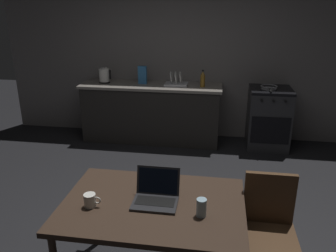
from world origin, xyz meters
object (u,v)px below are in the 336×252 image
object	(u,v)px
dining_table	(153,211)
bottle	(203,79)
coffee_mug	(90,200)
stove_oven	(268,118)
frying_pan	(269,87)
dish_rack	(176,82)
electric_kettle	(104,76)
drinking_glass	(201,208)
chair	(269,225)
laptop	(156,196)
cereal_box	(142,75)

from	to	relation	value
dining_table	bottle	distance (m)	2.93
coffee_mug	dining_table	bearing A→B (deg)	14.74
stove_oven	frying_pan	xyz separation A→B (m)	(-0.04, -0.03, 0.48)
bottle	dish_rack	distance (m)	0.41
electric_kettle	drinking_glass	bearing A→B (deg)	-60.91
bottle	drinking_glass	xyz separation A→B (m)	(0.17, -3.01, -0.23)
chair	dish_rack	world-z (taller)	dish_rack
dining_table	frying_pan	bearing A→B (deg)	68.69
dining_table	laptop	xyz separation A→B (m)	(0.02, 0.02, 0.11)
dish_rack	chair	bearing A→B (deg)	-68.97
stove_oven	electric_kettle	world-z (taller)	electric_kettle
chair	dish_rack	xyz separation A→B (m)	(-1.07, 2.78, 0.44)
dining_table	laptop	distance (m)	0.12
coffee_mug	cereal_box	size ratio (longest dim) A/B	0.45
electric_kettle	frying_pan	bearing A→B (deg)	-0.67
electric_kettle	cereal_box	bearing A→B (deg)	1.90
coffee_mug	dish_rack	xyz separation A→B (m)	(0.21, 3.06, 0.17)
laptop	coffee_mug	bearing A→B (deg)	-166.12
bottle	cereal_box	distance (m)	0.93
electric_kettle	cereal_box	world-z (taller)	cereal_box
stove_oven	dish_rack	size ratio (longest dim) A/B	2.65
bottle	coffee_mug	bearing A→B (deg)	-101.36
stove_oven	drinking_glass	world-z (taller)	stove_oven
chair	drinking_glass	xyz separation A→B (m)	(-0.50, -0.27, 0.28)
laptop	drinking_glass	size ratio (longest dim) A/B	2.52
cereal_box	dish_rack	world-z (taller)	cereal_box
laptop	dining_table	bearing A→B (deg)	-132.98
dining_table	electric_kettle	distance (m)	3.26
chair	frying_pan	world-z (taller)	frying_pan
chair	coffee_mug	size ratio (longest dim) A/B	7.20
stove_oven	coffee_mug	distance (m)	3.47
chair	dish_rack	size ratio (longest dim) A/B	2.62
bottle	cereal_box	size ratio (longest dim) A/B	0.93
coffee_mug	drinking_glass	size ratio (longest dim) A/B	0.97
electric_kettle	stove_oven	bearing A→B (deg)	-0.06
dining_table	coffee_mug	size ratio (longest dim) A/B	10.59
dining_table	chair	bearing A→B (deg)	11.23
dining_table	bottle	world-z (taller)	bottle
coffee_mug	dish_rack	world-z (taller)	dish_rack
stove_oven	electric_kettle	size ratio (longest dim) A/B	3.82
dining_table	electric_kettle	size ratio (longest dim) A/B	5.54
drinking_glass	electric_kettle	bearing A→B (deg)	119.09
electric_kettle	cereal_box	xyz separation A→B (m)	(0.60, 0.02, 0.02)
stove_oven	bottle	distance (m)	1.15
cereal_box	frying_pan	bearing A→B (deg)	-1.49
frying_pan	coffee_mug	world-z (taller)	frying_pan
frying_pan	drinking_glass	size ratio (longest dim) A/B	3.24
frying_pan	stove_oven	bearing A→B (deg)	33.31
coffee_mug	cereal_box	distance (m)	3.11
stove_oven	cereal_box	xyz separation A→B (m)	(-1.93, 0.02, 0.59)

